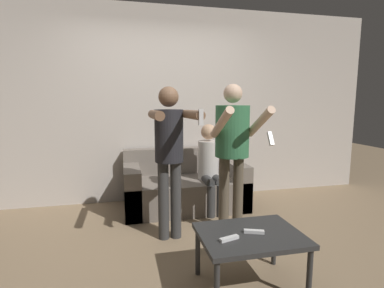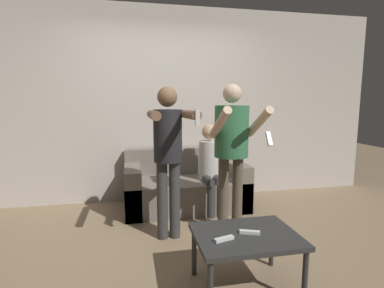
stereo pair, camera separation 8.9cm
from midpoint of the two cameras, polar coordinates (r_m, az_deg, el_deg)
name	(u,v)px [view 2 (the right image)]	position (r m, az deg, el deg)	size (l,w,h in m)	color
ground_plane	(181,248)	(3.06, -1.19, -19.25)	(14.00, 14.00, 0.00)	#937A5B
wall_back	(162,105)	(4.28, -5.11, 7.37)	(6.40, 0.06, 2.70)	beige
couch	(185,187)	(4.04, -0.68, -8.26)	(1.57, 0.83, 0.76)	slate
person_standing_left	(168,147)	(2.96, -3.68, -0.52)	(0.40, 0.78, 1.55)	#383838
person_standing_right	(232,141)	(3.13, 8.40, 0.53)	(0.47, 0.68, 1.58)	brown
person_seated	(211,165)	(3.86, 4.23, -4.01)	(0.27, 0.51, 1.12)	#383838
coffee_table	(246,240)	(2.38, 11.33, -17.46)	(0.76, 0.58, 0.43)	#2D2D2D
remote_near	(224,239)	(2.23, 7.32, -17.50)	(0.15, 0.07, 0.02)	white
remote_far	(250,232)	(2.36, 12.04, -16.12)	(0.15, 0.09, 0.02)	white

